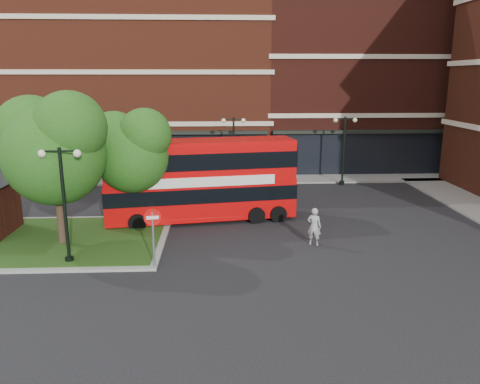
{
  "coord_description": "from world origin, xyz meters",
  "views": [
    {
      "loc": [
        0.9,
        -18.77,
        7.75
      ],
      "look_at": [
        1.99,
        4.53,
        2.0
      ],
      "focal_mm": 35.0,
      "sensor_mm": 36.0,
      "label": 1
    }
  ],
  "objects_px": {
    "bus": "(201,175)",
    "woman": "(314,226)",
    "car_silver": "(173,178)",
    "car_white": "(246,173)"
  },
  "relations": [
    {
      "from": "woman",
      "to": "car_silver",
      "type": "distance_m",
      "value": 14.71
    },
    {
      "from": "woman",
      "to": "bus",
      "type": "bearing_deg",
      "value": -13.66
    },
    {
      "from": "woman",
      "to": "car_white",
      "type": "bearing_deg",
      "value": -56.13
    },
    {
      "from": "bus",
      "to": "car_white",
      "type": "bearing_deg",
      "value": 63.5
    },
    {
      "from": "car_white",
      "to": "bus",
      "type": "bearing_deg",
      "value": 161.01
    },
    {
      "from": "bus",
      "to": "woman",
      "type": "height_order",
      "value": "bus"
    },
    {
      "from": "woman",
      "to": "car_silver",
      "type": "bearing_deg",
      "value": -33.95
    },
    {
      "from": "woman",
      "to": "car_white",
      "type": "xyz_separation_m",
      "value": [
        -2.37,
        14.0,
        -0.23
      ]
    },
    {
      "from": "bus",
      "to": "car_silver",
      "type": "height_order",
      "value": "bus"
    },
    {
      "from": "car_silver",
      "to": "car_white",
      "type": "distance_m",
      "value": 5.58
    }
  ]
}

